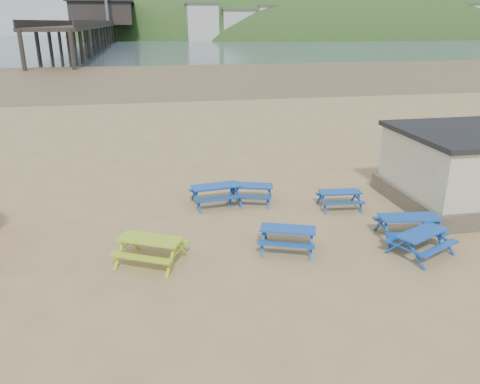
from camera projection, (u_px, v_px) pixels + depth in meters
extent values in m
plane|color=tan|center=(244.00, 232.00, 17.17)|extent=(400.00, 400.00, 0.00)
plane|color=brown|center=(168.00, 74.00, 67.85)|extent=(400.00, 400.00, 0.00)
plane|color=#445561|center=(152.00, 42.00, 173.82)|extent=(400.00, 400.00, 0.00)
cube|color=#143C9D|center=(251.00, 185.00, 19.74)|extent=(1.98, 1.26, 0.05)
cube|color=#143C9D|center=(252.00, 187.00, 20.42)|extent=(1.83, 0.82, 0.05)
cube|color=#143C9D|center=(249.00, 197.00, 19.27)|extent=(1.83, 0.82, 0.05)
cube|color=#143C9D|center=(216.00, 186.00, 19.46)|extent=(2.09, 1.03, 0.06)
cube|color=#143C9D|center=(212.00, 188.00, 20.17)|extent=(2.03, 0.53, 0.06)
cube|color=#143C9D|center=(220.00, 198.00, 18.97)|extent=(2.03, 0.53, 0.06)
cube|color=#143C9D|center=(340.00, 192.00, 19.15)|extent=(1.77, 0.83, 0.05)
cube|color=#143C9D|center=(336.00, 193.00, 19.78)|extent=(1.72, 0.40, 0.05)
cube|color=#143C9D|center=(344.00, 203.00, 18.71)|extent=(1.72, 0.40, 0.05)
cube|color=#143C9D|center=(288.00, 229.00, 15.60)|extent=(1.98, 1.31, 0.05)
cube|color=#143C9D|center=(289.00, 229.00, 16.27)|extent=(1.82, 0.88, 0.05)
cube|color=#143C9D|center=(286.00, 245.00, 15.13)|extent=(1.82, 0.88, 0.05)
cube|color=#143C9D|center=(410.00, 217.00, 16.31)|extent=(2.15, 1.06, 0.06)
cube|color=#143C9D|center=(401.00, 218.00, 17.06)|extent=(2.08, 0.55, 0.06)
cube|color=#143C9D|center=(417.00, 234.00, 15.77)|extent=(2.08, 0.55, 0.06)
cube|color=#143C9D|center=(422.00, 233.00, 15.25)|extent=(2.05, 1.50, 0.05)
cube|color=#143C9D|center=(404.00, 234.00, 15.84)|extent=(1.84, 1.07, 0.05)
cube|color=#143C9D|center=(439.00, 248.00, 14.88)|extent=(1.84, 1.07, 0.05)
cube|color=#92CA0D|center=(150.00, 239.00, 14.71)|extent=(2.16, 1.62, 0.06)
cube|color=#92CA0D|center=(160.00, 239.00, 15.42)|extent=(1.93, 1.17, 0.06)
cube|color=#92CA0D|center=(141.00, 258.00, 14.21)|extent=(1.93, 1.17, 0.06)
cube|color=black|center=(102.00, 25.00, 173.11)|extent=(9.00, 220.00, 0.60)
cube|color=black|center=(103.00, 14.00, 181.88)|extent=(22.00, 30.00, 8.00)
cube|color=black|center=(102.00, 2.00, 180.40)|extent=(24.00, 32.00, 0.60)
ellipsoid|color=#2D4C1E|center=(323.00, 56.00, 248.84)|extent=(264.00, 144.00, 108.00)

